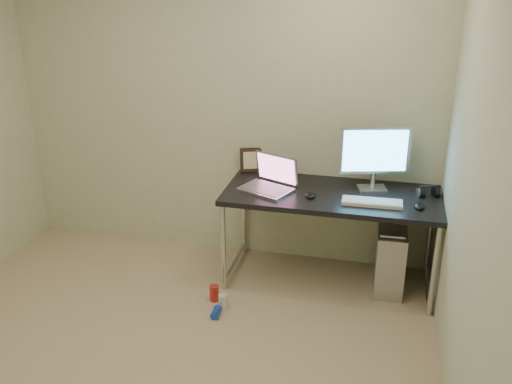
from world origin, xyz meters
name	(u,v)px	position (x,y,z in m)	size (l,w,h in m)	color
floor	(145,378)	(0.00, 0.00, 0.00)	(3.50, 3.50, 0.00)	tan
wall_back	(222,109)	(0.00, 1.75, 1.25)	(3.50, 0.02, 2.50)	beige
wall_right	(478,221)	(1.75, 0.00, 1.25)	(0.02, 3.50, 2.50)	beige
desk	(332,203)	(0.95, 1.40, 0.67)	(1.60, 0.70, 0.75)	black
tower_computer	(390,257)	(1.41, 1.43, 0.25)	(0.23, 0.49, 0.54)	#A4A5A9
cable_a	(386,224)	(1.36, 1.70, 0.40)	(0.01, 0.01, 0.70)	black
cable_b	(397,228)	(1.45, 1.68, 0.38)	(0.01, 0.01, 0.72)	black
can_red	(214,293)	(0.16, 0.91, 0.06)	(0.07, 0.07, 0.13)	red
can_white	(223,302)	(0.26, 0.82, 0.06)	(0.06, 0.06, 0.12)	silver
can_blue	(216,312)	(0.23, 0.72, 0.03)	(0.06, 0.06, 0.11)	blue
laptop	(270,181)	(0.48, 1.37, 0.81)	(0.45, 0.42, 0.25)	silver
monitor	(375,153)	(1.23, 1.55, 1.04)	(0.51, 0.20, 0.49)	silver
keyboard	(372,202)	(1.25, 1.26, 0.76)	(0.42, 0.14, 0.03)	silver
mouse_right	(419,205)	(1.57, 1.27, 0.77)	(0.07, 0.12, 0.04)	black
mouse_left	(310,194)	(0.80, 1.29, 0.77)	(0.08, 0.12, 0.04)	black
headphones	(428,192)	(1.64, 1.51, 0.78)	(0.18, 0.10, 0.10)	black
picture_frame	(255,160)	(0.28, 1.72, 0.85)	(0.25, 0.03, 0.20)	black
webcam	(284,165)	(0.54, 1.66, 0.84)	(0.05, 0.04, 0.12)	silver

